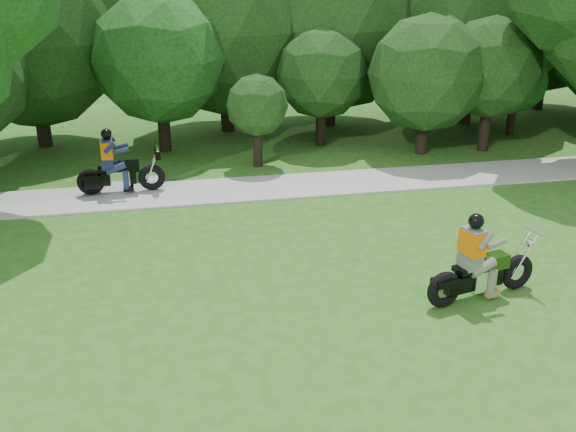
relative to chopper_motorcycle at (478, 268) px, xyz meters
name	(u,v)px	position (x,y,z in m)	size (l,w,h in m)	color
ground	(402,318)	(-1.72, -0.44, -0.69)	(100.00, 100.00, 0.00)	#27621C
walkway	(307,185)	(-1.72, 7.56, -0.66)	(60.00, 2.20, 0.06)	#ABABA6
tree_line	(339,36)	(1.08, 14.19, 3.04)	(40.65, 12.13, 7.88)	black
chopper_motorcycle	(478,268)	(0.00, 0.00, 0.00)	(2.59, 1.02, 1.87)	black
touring_motorcycle	(115,170)	(-7.34, 7.91, 0.07)	(2.53, 0.76, 1.93)	black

